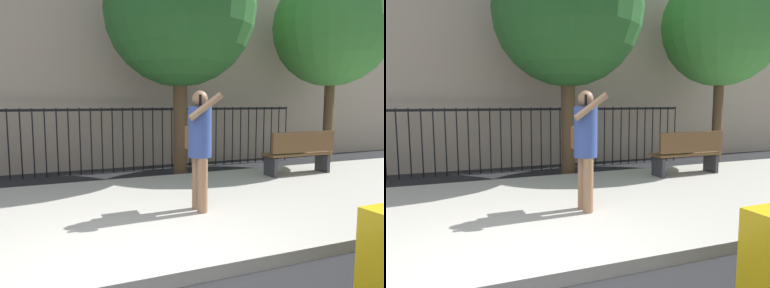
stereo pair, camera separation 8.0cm
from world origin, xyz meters
TOP-DOWN VIEW (x-y plane):
  - sidewalk at (0.00, 2.20)m, footprint 28.00×4.40m
  - iron_fence at (0.00, 5.90)m, footprint 12.03×0.04m
  - pedestrian_on_phone at (1.42, 1.76)m, footprint 0.51×0.65m
  - street_bench at (4.52, 3.37)m, footprint 1.60×0.45m
  - street_tree_near at (6.36, 4.56)m, footprint 3.04×3.04m
  - street_tree_mid at (2.24, 4.75)m, footprint 3.35×3.35m

SIDE VIEW (x-z plane):
  - sidewalk at x=0.00m, z-range 0.00..0.15m
  - street_bench at x=4.52m, z-range 0.18..1.13m
  - iron_fence at x=0.00m, z-range 0.22..1.82m
  - pedestrian_on_phone at x=1.42m, z-range 0.29..2.04m
  - street_tree_near at x=6.36m, z-range 1.06..6.24m
  - street_tree_mid at x=2.24m, z-range 1.02..6.44m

